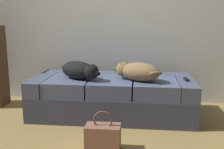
{
  "coord_description": "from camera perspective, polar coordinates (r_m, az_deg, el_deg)",
  "views": [
    {
      "loc": [
        0.36,
        -2.28,
        1.2
      ],
      "look_at": [
        0.0,
        0.93,
        0.53
      ],
      "focal_mm": 43.74,
      "sensor_mm": 36.0,
      "label": 1
    }
  ],
  "objects": [
    {
      "name": "dog_tan",
      "position": [
        3.19,
        5.3,
        0.66
      ],
      "size": [
        0.61,
        0.45,
        0.22
      ],
      "color": "olive",
      "rests_on": "couch"
    },
    {
      "name": "back_wall",
      "position": [
        3.97,
        1.22,
        14.66
      ],
      "size": [
        6.4,
        0.1,
        2.8
      ],
      "primitive_type": "cube",
      "color": "silver",
      "rests_on": "ground"
    },
    {
      "name": "tv_remote",
      "position": [
        3.34,
        15.27,
        -0.97
      ],
      "size": [
        0.05,
        0.15,
        0.02
      ],
      "primitive_type": "cube",
      "rotation": [
        0.0,
        0.0,
        0.05
      ],
      "color": "black",
      "rests_on": "couch"
    },
    {
      "name": "couch",
      "position": [
        3.42,
        0.1,
        -4.59
      ],
      "size": [
        1.96,
        0.87,
        0.48
      ],
      "color": "#3A3D53",
      "rests_on": "ground"
    },
    {
      "name": "handbag",
      "position": [
        2.57,
        -1.91,
        -12.94
      ],
      "size": [
        0.32,
        0.18,
        0.38
      ],
      "color": "#885747",
      "rests_on": "ground"
    },
    {
      "name": "dog_dark",
      "position": [
        3.28,
        -6.72,
        0.89
      ],
      "size": [
        0.59,
        0.47,
        0.21
      ],
      "color": "black",
      "rests_on": "couch"
    }
  ]
}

